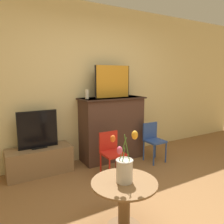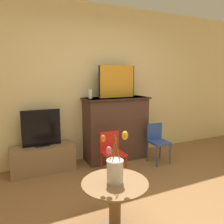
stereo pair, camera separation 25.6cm
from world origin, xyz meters
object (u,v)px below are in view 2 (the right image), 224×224
(chair_blue, at_px, (157,140))
(tv_monitor, at_px, (41,128))
(vase_tulips, at_px, (115,168))
(chair_red, at_px, (112,151))
(painting, at_px, (117,82))

(chair_blue, bearing_deg, tv_monitor, 165.71)
(vase_tulips, bearing_deg, chair_blue, 41.10)
(tv_monitor, height_order, chair_blue, tv_monitor)
(chair_red, xyz_separation_m, vase_tulips, (-0.46, -1.05, 0.25))
(tv_monitor, bearing_deg, chair_blue, -14.29)
(painting, xyz_separation_m, chair_blue, (0.55, -0.46, -0.99))
(chair_red, relative_size, chair_blue, 1.00)
(painting, height_order, vase_tulips, painting)
(tv_monitor, xyz_separation_m, chair_red, (0.90, -0.64, -0.29))
(painting, height_order, chair_red, painting)
(painting, bearing_deg, vase_tulips, -116.83)
(painting, distance_m, chair_red, 1.24)
(tv_monitor, distance_m, chair_red, 1.15)
(painting, relative_size, chair_red, 1.01)
(painting, height_order, chair_blue, painting)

